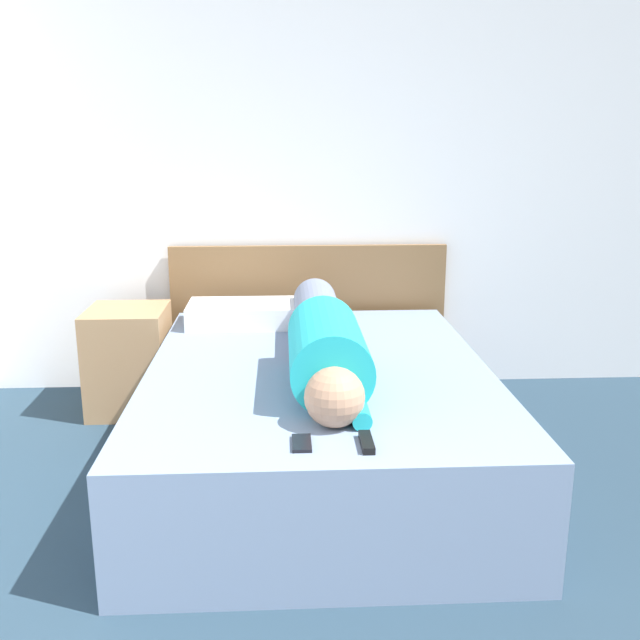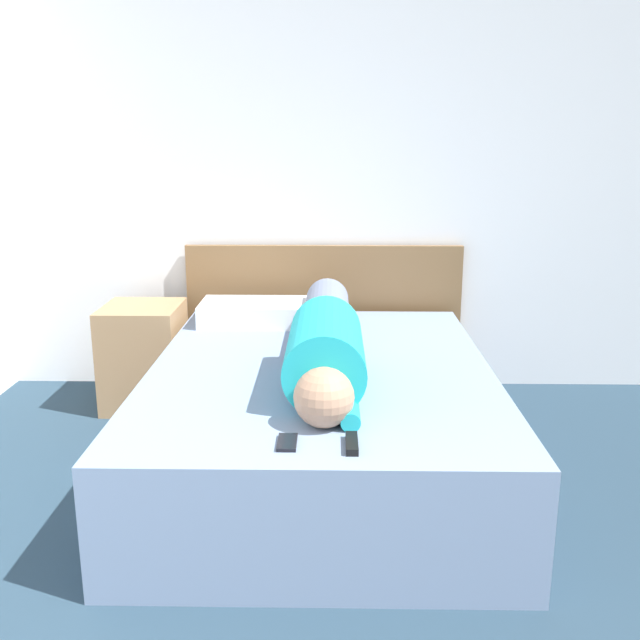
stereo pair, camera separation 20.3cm
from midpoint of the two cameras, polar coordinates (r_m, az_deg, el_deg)
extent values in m
cube|color=white|center=(4.19, 5.03, 12.09)|extent=(5.46, 0.06, 2.60)
cube|color=#7589A8|center=(3.24, 1.86, -7.80)|extent=(1.50, 2.03, 0.49)
cube|color=brown|center=(4.24, 1.68, 0.24)|extent=(1.62, 0.04, 0.86)
cube|color=#A37A51|center=(4.06, -12.52, -2.83)|extent=(0.42, 0.44, 0.57)
sphere|color=tan|center=(2.49, 2.66, -6.23)|extent=(0.21, 0.21, 0.21)
cylinder|color=#1EADB7|center=(2.85, 2.46, -2.53)|extent=(0.31, 0.66, 0.31)
cylinder|color=slate|center=(3.55, 2.18, 0.28)|extent=(0.23, 0.78, 0.23)
cylinder|color=#1EADB7|center=(2.57, 4.70, -7.34)|extent=(0.07, 0.22, 0.07)
cube|color=white|center=(3.87, -3.66, 0.60)|extent=(0.60, 0.34, 0.12)
cube|color=black|center=(2.37, 5.05, -9.85)|extent=(0.04, 0.15, 0.02)
cube|color=black|center=(2.39, -0.18, -9.80)|extent=(0.06, 0.13, 0.01)
camera|label=1|loc=(0.10, -88.03, 0.51)|focal=40.00mm
camera|label=2|loc=(0.10, 91.97, -0.51)|focal=40.00mm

